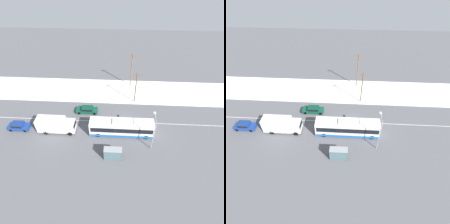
# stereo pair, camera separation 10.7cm
# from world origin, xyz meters

# --- Properties ---
(ground_plane) EXTENTS (120.00, 120.00, 0.00)m
(ground_plane) POSITION_xyz_m (0.00, 0.00, 0.00)
(ground_plane) COLOR #56565B
(snow_lot) EXTENTS (80.00, 10.03, 0.12)m
(snow_lot) POSITION_xyz_m (0.00, 11.05, 0.06)
(snow_lot) COLOR white
(snow_lot) RESTS_ON ground_plane
(lane_marking_center) EXTENTS (60.00, 0.12, 0.00)m
(lane_marking_center) POSITION_xyz_m (0.00, 0.00, 0.00)
(lane_marking_center) COLOR silver
(lane_marking_center) RESTS_ON ground_plane
(city_bus) EXTENTS (12.16, 2.57, 3.39)m
(city_bus) POSITION_xyz_m (-0.89, -3.06, 1.66)
(city_bus) COLOR white
(city_bus) RESTS_ON ground_plane
(box_truck) EXTENTS (7.33, 2.30, 3.27)m
(box_truck) POSITION_xyz_m (-13.73, -3.12, 1.79)
(box_truck) COLOR silver
(box_truck) RESTS_ON ground_plane
(sedan_car) EXTENTS (4.67, 1.80, 1.40)m
(sedan_car) POSITION_xyz_m (-8.56, 2.71, 0.77)
(sedan_car) COLOR #0F4733
(sedan_car) RESTS_ON ground_plane
(parked_car_near_truck) EXTENTS (4.15, 1.80, 1.55)m
(parked_car_near_truck) POSITION_xyz_m (-21.43, -3.02, 0.84)
(parked_car_near_truck) COLOR navy
(parked_car_near_truck) RESTS_ON ground_plane
(pedestrian_at_stop) EXTENTS (0.65, 0.29, 1.81)m
(pedestrian_at_stop) POSITION_xyz_m (-2.82, -7.56, 1.11)
(pedestrian_at_stop) COLOR #23232D
(pedestrian_at_stop) RESTS_ON ground_plane
(bus_shelter) EXTENTS (3.06, 1.20, 2.40)m
(bus_shelter) POSITION_xyz_m (-2.26, -8.98, 1.68)
(bus_shelter) COLOR gray
(bus_shelter) RESTS_ON ground_plane
(streetlamp) EXTENTS (0.36, 2.74, 6.78)m
(streetlamp) POSITION_xyz_m (4.53, -5.77, 4.35)
(streetlamp) COLOR #9EA3A8
(streetlamp) RESTS_ON ground_plane
(utility_pole_roadside) EXTENTS (1.80, 0.24, 7.76)m
(utility_pole_roadside) POSITION_xyz_m (2.05, 6.99, 4.06)
(utility_pole_roadside) COLOR brown
(utility_pole_roadside) RESTS_ON ground_plane
(utility_pole_snowlot) EXTENTS (1.80, 0.24, 8.72)m
(utility_pole_snowlot) POSITION_xyz_m (1.23, 14.01, 4.55)
(utility_pole_snowlot) COLOR brown
(utility_pole_snowlot) RESTS_ON ground_plane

